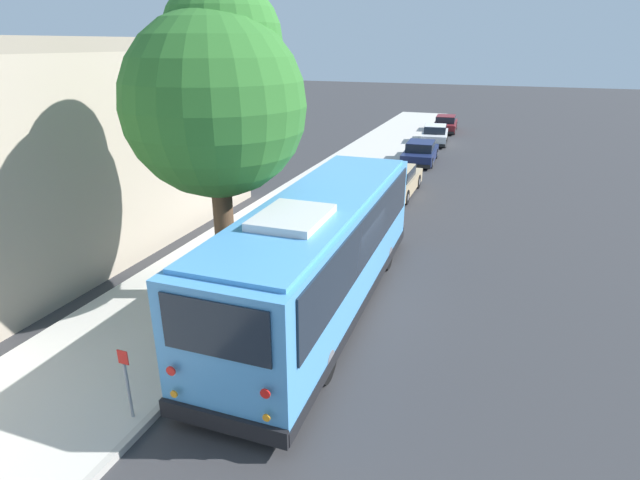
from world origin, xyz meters
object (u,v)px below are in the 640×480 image
at_px(parked_sedan_navy, 420,153).
at_px(sign_post_far, 180,337).
at_px(sign_post_near, 127,383).
at_px(fire_hydrant, 346,195).
at_px(shuttle_bus, 320,248).
at_px(street_tree, 217,93).
at_px(parked_sedan_white, 435,135).
at_px(parked_sedan_maroon, 445,124).
at_px(parked_sedan_tan, 396,182).

xyz_separation_m(parked_sedan_navy, sign_post_far, (-22.35, 1.32, 0.33)).
xyz_separation_m(sign_post_near, fire_hydrant, (14.05, 0.19, -0.35)).
height_order(parked_sedan_navy, fire_hydrant, parked_sedan_navy).
distance_m(shuttle_bus, fire_hydrant, 8.99).
xyz_separation_m(street_tree, fire_hydrant, (8.98, -0.58, -5.03)).
bearing_deg(parked_sedan_navy, street_tree, 171.43).
bearing_deg(street_tree, sign_post_far, -167.35).
bearing_deg(parked_sedan_navy, parked_sedan_white, -1.94).
height_order(sign_post_near, sign_post_far, sign_post_far).
bearing_deg(parked_sedan_maroon, fire_hydrant, 172.86).
bearing_deg(shuttle_bus, sign_post_near, 160.64).
bearing_deg(parked_sedan_tan, sign_post_near, 175.69).
xyz_separation_m(shuttle_bus, parked_sedan_maroon, (30.48, 0.47, -1.17)).
relative_size(parked_sedan_tan, parked_sedan_navy, 1.05).
bearing_deg(parked_sedan_maroon, parked_sedan_tan, 177.05).
distance_m(shuttle_bus, sign_post_near, 5.73).
xyz_separation_m(shuttle_bus, sign_post_near, (-5.37, 1.80, -0.86)).
bearing_deg(parked_sedan_maroon, sign_post_near, 174.73).
relative_size(parked_sedan_navy, parked_sedan_white, 1.04).
xyz_separation_m(parked_sedan_navy, fire_hydrant, (-9.94, 1.51, -0.03)).
relative_size(shuttle_bus, sign_post_far, 7.23).
xyz_separation_m(parked_sedan_maroon, fire_hydrant, (-21.80, 1.52, -0.04)).
relative_size(parked_sedan_white, parked_sedan_maroon, 0.95).
bearing_deg(parked_sedan_navy, sign_post_near, 174.58).
xyz_separation_m(shuttle_bus, parked_sedan_white, (24.92, 0.52, -1.15)).
distance_m(parked_sedan_white, sign_post_far, 28.68).
height_order(parked_sedan_maroon, sign_post_far, sign_post_far).
relative_size(parked_sedan_maroon, fire_hydrant, 5.53).
relative_size(shuttle_bus, fire_hydrant, 13.17).
relative_size(parked_sedan_maroon, sign_post_near, 3.07).
relative_size(parked_sedan_navy, street_tree, 0.55).
height_order(parked_sedan_navy, sign_post_far, sign_post_far).
bearing_deg(parked_sedan_navy, parked_sedan_tan, 178.34).
xyz_separation_m(parked_sedan_maroon, sign_post_far, (-34.21, 1.33, 0.32)).
xyz_separation_m(street_tree, sign_post_far, (-3.43, -0.77, -4.67)).
relative_size(street_tree, sign_post_near, 5.53).
distance_m(parked_sedan_navy, sign_post_near, 24.03).
relative_size(sign_post_far, fire_hydrant, 1.82).
bearing_deg(sign_post_near, parked_sedan_tan, -4.74).
xyz_separation_m(sign_post_far, fire_hydrant, (12.41, 0.19, -0.36)).
bearing_deg(sign_post_near, street_tree, 8.63).
bearing_deg(fire_hydrant, shuttle_bus, -167.06).
xyz_separation_m(parked_sedan_tan, parked_sedan_white, (13.48, 0.11, -0.00)).
distance_m(street_tree, sign_post_near, 6.94).
height_order(street_tree, fire_hydrant, street_tree).
relative_size(parked_sedan_navy, sign_post_far, 3.01).
distance_m(parked_sedan_tan, parked_sedan_navy, 7.18).
bearing_deg(parked_sedan_white, parked_sedan_maroon, -5.48).
xyz_separation_m(shuttle_bus, fire_hydrant, (8.68, 2.00, -1.21)).
xyz_separation_m(parked_sedan_white, fire_hydrant, (-16.24, 1.47, -0.06)).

